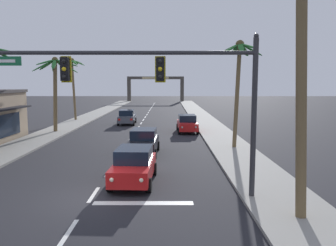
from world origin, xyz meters
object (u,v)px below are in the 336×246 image
at_px(traffic_signal_mast, 160,82).
at_px(palm_left_third, 55,77).
at_px(sedan_lead_at_stop_bar, 134,165).
at_px(sedan_parked_nearest_kerb, 187,123).
at_px(palm_left_farthest, 72,73).
at_px(town_gateway_arch, 155,85).
at_px(palm_right_second, 238,68).
at_px(sedan_third_in_queue, 143,141).
at_px(sedan_oncoming_far, 127,117).
at_px(palm_right_nearest, 301,22).

height_order(traffic_signal_mast, palm_left_third, palm_left_third).
bearing_deg(sedan_lead_at_stop_bar, sedan_parked_nearest_kerb, 78.27).
xyz_separation_m(traffic_signal_mast, sedan_parked_nearest_kerb, (2.17, 19.15, -3.94)).
distance_m(traffic_signal_mast, sedan_lead_at_stop_bar, 4.77).
height_order(palm_left_farthest, town_gateway_arch, palm_left_farthest).
height_order(sedan_lead_at_stop_bar, palm_left_farthest, palm_left_farthest).
height_order(traffic_signal_mast, sedan_parked_nearest_kerb, traffic_signal_mast).
xyz_separation_m(traffic_signal_mast, palm_left_farthest, (-11.61, 29.15, 1.20)).
relative_size(traffic_signal_mast, palm_left_farthest, 1.48).
bearing_deg(sedan_parked_nearest_kerb, sedan_lead_at_stop_bar, -101.73).
bearing_deg(palm_right_second, sedan_third_in_queue, -164.69).
bearing_deg(sedan_parked_nearest_kerb, traffic_signal_mast, -96.47).
distance_m(sedan_third_in_queue, sedan_oncoming_far, 16.84).
bearing_deg(sedan_third_in_queue, palm_right_second, 15.31).
bearing_deg(palm_left_third, sedan_third_in_queue, -47.79).
xyz_separation_m(traffic_signal_mast, sedan_lead_at_stop_bar, (-1.32, 2.33, -3.94)).
xyz_separation_m(palm_right_nearest, town_gateway_arch, (-7.53, 75.98, -2.57)).
distance_m(sedan_third_in_queue, town_gateway_arch, 64.99).
bearing_deg(sedan_lead_at_stop_bar, sedan_third_in_queue, 90.06).
height_order(sedan_parked_nearest_kerb, palm_right_second, palm_right_second).
distance_m(sedan_oncoming_far, palm_left_third, 9.94).
bearing_deg(palm_left_farthest, sedan_lead_at_stop_bar, -69.01).
distance_m(palm_left_third, palm_right_second, 17.65).
height_order(palm_left_farthest, palm_right_nearest, palm_right_nearest).
bearing_deg(town_gateway_arch, palm_right_second, -82.59).
height_order(traffic_signal_mast, sedan_third_in_queue, traffic_signal_mast).
xyz_separation_m(traffic_signal_mast, sedan_third_in_queue, (-1.33, 8.90, -3.94)).
height_order(palm_left_farthest, palm_right_second, palm_left_farthest).
xyz_separation_m(sedan_lead_at_stop_bar, palm_left_farthest, (-10.29, 26.82, 5.14)).
distance_m(sedan_lead_at_stop_bar, town_gateway_arch, 71.55).
relative_size(sedan_third_in_queue, town_gateway_arch, 0.31).
bearing_deg(sedan_oncoming_far, palm_right_nearest, -71.82).
bearing_deg(town_gateway_arch, sedan_parked_nearest_kerb, -84.71).
xyz_separation_m(palm_left_third, palm_right_nearest, (14.99, -21.04, 1.38)).
distance_m(sedan_third_in_queue, sedan_parked_nearest_kerb, 10.83).
height_order(sedan_third_in_queue, palm_right_second, palm_right_second).
height_order(palm_left_third, palm_right_nearest, palm_right_nearest).
height_order(traffic_signal_mast, sedan_lead_at_stop_bar, traffic_signal_mast).
bearing_deg(sedan_third_in_queue, palm_right_nearest, -61.71).
xyz_separation_m(sedan_parked_nearest_kerb, palm_right_second, (3.15, -8.43, 4.96)).
bearing_deg(palm_left_farthest, town_gateway_arch, 78.93).
height_order(sedan_third_in_queue, sedan_oncoming_far, same).
bearing_deg(palm_left_farthest, traffic_signal_mast, -68.28).
relative_size(sedan_lead_at_stop_bar, sedan_oncoming_far, 1.01).
xyz_separation_m(palm_left_third, palm_left_farthest, (-1.27, 10.31, 0.65)).
bearing_deg(sedan_third_in_queue, sedan_oncoming_far, 100.62).
relative_size(sedan_lead_at_stop_bar, palm_left_third, 0.63).
height_order(palm_left_third, palm_right_second, palm_right_second).
height_order(sedan_third_in_queue, town_gateway_arch, town_gateway_arch).
height_order(sedan_lead_at_stop_bar, palm_left_third, palm_left_third).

